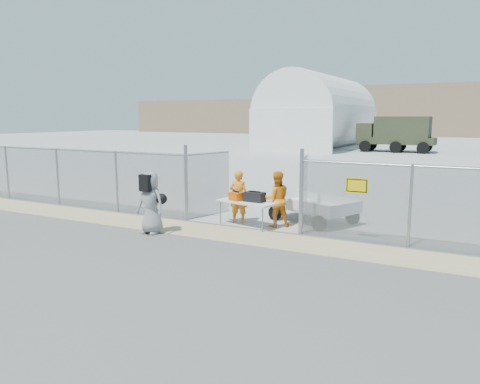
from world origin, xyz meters
The scene contains 14 objects.
ground centered at (0.00, 0.00, 0.00)m, with size 160.00×160.00×0.00m, color #494949.
tarmac_inside centered at (0.00, 42.00, 0.01)m, with size 160.00×80.00×0.01m, color #A5A5A3.
dirt_strip centered at (0.00, 1.00, 0.01)m, with size 44.00×1.60×0.01m, color tan.
distant_hills centered at (5.00, 78.00, 4.50)m, with size 140.00×6.00×9.00m, color #7F684F, non-canonical shape.
chain_link_fence centered at (0.00, 2.00, 1.10)m, with size 40.00×0.20×2.20m, color gray, non-canonical shape.
quonset_hangar centered at (-10.00, 40.00, 4.00)m, with size 9.00×18.00×8.00m, color white, non-canonical shape.
folding_table centered at (0.17, 2.16, 0.40)m, with size 1.89×0.79×0.80m, color white, non-canonical shape.
orange_bag centered at (-0.19, 2.09, 0.94)m, with size 0.42×0.28×0.27m, color #D34F08.
black_duffel centered at (0.42, 2.17, 0.95)m, with size 0.62×0.36×0.30m, color black.
security_worker_left centered at (-0.32, 2.51, 0.85)m, with size 0.62×0.41×1.70m, color orange.
security_worker_right centered at (1.00, 2.52, 0.88)m, with size 0.85×0.66×1.75m, color orange.
visitor centered at (-1.92, 0.06, 0.91)m, with size 0.89×0.58×1.83m, color gray.
utility_trailer centered at (1.79, 3.70, 0.44)m, with size 3.59×1.85×0.87m, color white, non-canonical shape.
military_truck centered at (-1.24, 36.96, 1.72)m, with size 7.21×2.66×3.44m, color #2E3421, non-canonical shape.
Camera 1 is at (6.65, -10.60, 3.39)m, focal length 35.00 mm.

